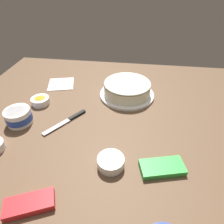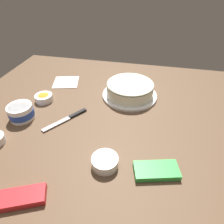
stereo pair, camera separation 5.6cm
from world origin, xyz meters
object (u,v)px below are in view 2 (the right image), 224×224
at_px(frosting_tub, 21,112).
at_px(spreading_knife, 69,118).
at_px(sprinkle_bowl_orange, 44,97).
at_px(paper_napkin, 66,82).
at_px(candy_box_upper, 22,197).
at_px(frosted_cake, 130,89).
at_px(candy_box_lower, 156,170).
at_px(sprinkle_bowl_green, 105,162).

distance_m(frosting_tub, spreading_knife, 0.23).
xyz_separation_m(sprinkle_bowl_orange, paper_napkin, (-0.03, -0.22, -0.02)).
relative_size(frosting_tub, candy_box_upper, 0.80).
bearing_deg(frosting_tub, spreading_knife, -169.11).
relative_size(sprinkle_bowl_orange, candy_box_upper, 0.64).
bearing_deg(frosted_cake, spreading_knife, 45.20).
xyz_separation_m(candy_box_lower, paper_napkin, (0.58, -0.55, -0.01)).
xyz_separation_m(frosting_tub, spreading_knife, (-0.22, -0.04, -0.03)).
distance_m(spreading_knife, candy_box_upper, 0.41).
bearing_deg(paper_napkin, sprinkle_bowl_green, 124.91).
relative_size(frosted_cake, sprinkle_bowl_orange, 3.24).
relative_size(frosting_tub, candy_box_lower, 0.75).
distance_m(frosting_tub, candy_box_lower, 0.67).
bearing_deg(frosted_cake, paper_napkin, -10.06).
distance_m(sprinkle_bowl_green, paper_napkin, 0.68).
bearing_deg(candy_box_upper, sprinkle_bowl_green, -163.97).
xyz_separation_m(candy_box_lower, candy_box_upper, (0.41, 0.19, 0.00)).
bearing_deg(candy_box_lower, frosted_cake, -85.76).
bearing_deg(spreading_knife, sprinkle_bowl_orange, -31.19).
xyz_separation_m(frosted_cake, frosting_tub, (0.48, 0.30, -0.01)).
relative_size(sprinkle_bowl_orange, sprinkle_bowl_green, 0.95).
xyz_separation_m(frosted_cake, candy_box_lower, (-0.16, 0.48, -0.03)).
distance_m(frosted_cake, sprinkle_bowl_green, 0.49).
distance_m(frosting_tub, sprinkle_bowl_orange, 0.16).
relative_size(spreading_knife, candy_box_lower, 1.29).
bearing_deg(sprinkle_bowl_green, candy_box_lower, -177.52).
xyz_separation_m(candy_box_upper, paper_napkin, (0.17, -0.74, -0.01)).
relative_size(frosting_tub, sprinkle_bowl_green, 1.20).
height_order(frosting_tub, spreading_knife, frosting_tub).
bearing_deg(sprinkle_bowl_green, sprinkle_bowl_orange, -39.01).
xyz_separation_m(frosting_tub, sprinkle_bowl_green, (-0.46, 0.19, -0.02)).
xyz_separation_m(sprinkle_bowl_orange, candy_box_lower, (-0.61, 0.34, -0.01)).
xyz_separation_m(frosted_cake, paper_napkin, (0.41, -0.07, -0.04)).
height_order(frosted_cake, sprinkle_bowl_orange, frosted_cake).
height_order(spreading_knife, candy_box_upper, candy_box_upper).
height_order(candy_box_lower, candy_box_upper, candy_box_upper).
bearing_deg(sprinkle_bowl_orange, paper_napkin, -99.06).
height_order(sprinkle_bowl_green, paper_napkin, sprinkle_bowl_green).
height_order(sprinkle_bowl_green, candy_box_upper, sprinkle_bowl_green).
bearing_deg(sprinkle_bowl_green, spreading_knife, -44.37).
xyz_separation_m(frosting_tub, sprinkle_bowl_orange, (-0.03, -0.16, -0.02)).
bearing_deg(candy_box_lower, paper_napkin, -58.31).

